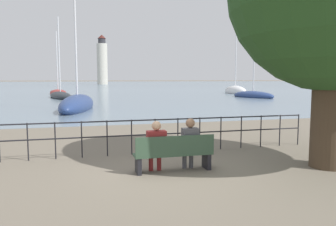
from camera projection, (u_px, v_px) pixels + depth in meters
ground_plane at (173, 171)px, 8.02m from camera, size 1000.00×1000.00×0.00m
harbor_water at (85, 84)px, 160.19m from camera, size 600.00×300.00×0.01m
park_bench at (174, 154)px, 7.92m from camera, size 1.94×0.45×0.90m
seated_person_left at (156, 144)px, 7.85m from camera, size 0.46×0.35×1.25m
seated_person_right at (190, 141)px, 8.07m from camera, size 0.40×0.35×1.29m
promenade_railing at (155, 131)px, 9.87m from camera, size 10.07×0.04×1.05m
sailboat_1 at (235, 91)px, 50.15m from camera, size 2.45×5.40×11.95m
sailboat_2 at (253, 95)px, 39.77m from camera, size 3.84×6.47×7.47m
sailboat_3 at (58, 92)px, 48.33m from camera, size 3.40×6.20×9.47m
sailboat_4 at (77, 104)px, 24.23m from camera, size 3.41×9.03×13.24m
sailboat_5 at (60, 96)px, 38.70m from camera, size 3.83×9.02×9.76m
harbor_lighthouse at (102, 61)px, 140.89m from camera, size 4.48×4.48×21.14m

